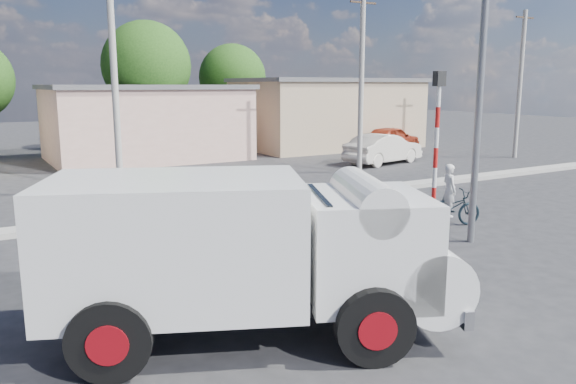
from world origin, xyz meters
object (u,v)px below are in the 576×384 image
truck (255,250)px  cyclist (449,201)px  car_red (391,138)px  streetlight (478,46)px  bicycle (448,208)px  traffic_pole (436,144)px  car_cream (383,149)px

truck → cyclist: 8.91m
car_red → truck: bearing=117.7°
truck → streetlight: streetlight is taller
bicycle → traffic_pole: (-1.81, -1.19, 2.07)m
traffic_pole → bicycle: bearing=33.2°
truck → bicycle: bearing=47.6°
truck → car_cream: 21.12m
cyclist → car_red: car_red is taller
streetlight → traffic_pole: bearing=162.3°
bicycle → traffic_pole: bearing=140.1°
car_cream → traffic_pole: traffic_pole is taller
car_cream → streetlight: (-7.84, -12.64, 4.19)m
cyclist → traffic_pole: bearing=140.1°
car_cream → streetlight: streetlight is taller
car_cream → car_red: 5.86m
bicycle → car_red: 18.92m
truck → cyclist: bearing=47.6°
truck → traffic_pole: (6.30, 2.43, 1.13)m
truck → bicycle: size_ratio=3.38×
traffic_pole → streetlight: 2.56m
car_cream → car_red: car_cream is taller
truck → car_cream: size_ratio=1.44×
car_cream → traffic_pole: 15.26m
car_red → traffic_pole: size_ratio=1.04×
traffic_pole → streetlight: bearing=-17.7°
cyclist → car_cream: bearing=-15.1°
cyclist → car_cream: 13.16m
truck → car_red: size_ratio=1.50×
traffic_pole → streetlight: streetlight is taller
truck → bicycle: (8.11, 3.61, -0.94)m
bicycle → car_cream: 13.16m
car_cream → streetlight: bearing=135.9°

